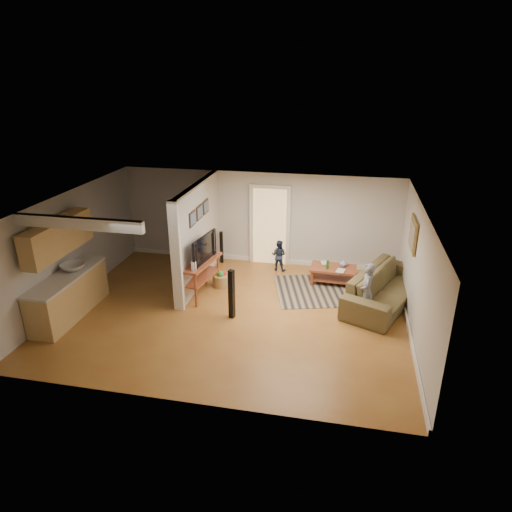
# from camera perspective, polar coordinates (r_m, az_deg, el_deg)

# --- Properties ---
(ground) EXTENTS (7.50, 7.50, 0.00)m
(ground) POSITION_cam_1_polar(r_m,az_deg,el_deg) (10.16, -2.90, -7.06)
(ground) COLOR brown
(ground) RESTS_ON ground
(room_shell) EXTENTS (7.54, 6.02, 2.52)m
(room_shell) POSITION_cam_1_polar(r_m,az_deg,el_deg) (10.21, -8.27, 1.90)
(room_shell) COLOR silver
(room_shell) RESTS_ON ground
(area_rug) EXTENTS (2.85, 2.38, 0.01)m
(area_rug) POSITION_cam_1_polar(r_m,az_deg,el_deg) (11.25, 8.92, -4.21)
(area_rug) COLOR black
(area_rug) RESTS_ON ground
(sofa) EXTENTS (2.07, 2.91, 0.79)m
(sofa) POSITION_cam_1_polar(r_m,az_deg,el_deg) (10.93, 15.72, -5.69)
(sofa) COLOR #4C4226
(sofa) RESTS_ON ground
(coffee_table) EXTENTS (1.14, 0.70, 0.66)m
(coffee_table) POSITION_cam_1_polar(r_m,az_deg,el_deg) (11.50, 9.71, -1.82)
(coffee_table) COLOR maroon
(coffee_table) RESTS_ON ground
(tv_console) EXTENTS (0.72, 1.44, 1.19)m
(tv_console) POSITION_cam_1_polar(r_m,az_deg,el_deg) (10.65, -6.95, -1.03)
(tv_console) COLOR maroon
(tv_console) RESTS_ON ground
(speaker_left) EXTENTS (0.14, 0.14, 1.11)m
(speaker_left) POSITION_cam_1_polar(r_m,az_deg,el_deg) (9.72, -3.07, -4.79)
(speaker_left) COLOR black
(speaker_left) RESTS_ON ground
(speaker_right) EXTENTS (0.10, 0.10, 0.89)m
(speaker_right) POSITION_cam_1_polar(r_m,az_deg,el_deg) (12.57, -4.33, 1.11)
(speaker_right) COLOR black
(speaker_right) RESTS_ON ground
(toy_basket) EXTENTS (0.45, 0.45, 0.40)m
(toy_basket) POSITION_cam_1_polar(r_m,az_deg,el_deg) (11.30, -4.30, -2.95)
(toy_basket) COLOR olive
(toy_basket) RESTS_ON ground
(child) EXTENTS (0.33, 0.48, 1.28)m
(child) POSITION_cam_1_polar(r_m,az_deg,el_deg) (10.21, 13.32, -7.54)
(child) COLOR slate
(child) RESTS_ON ground
(toddler) EXTENTS (0.46, 0.38, 0.84)m
(toddler) POSITION_cam_1_polar(r_m,az_deg,el_deg) (12.23, 2.82, -1.74)
(toddler) COLOR #202B43
(toddler) RESTS_ON ground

